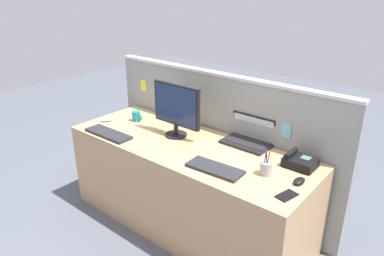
{
  "coord_description": "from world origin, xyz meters",
  "views": [
    {
      "loc": [
        1.61,
        -1.91,
        1.9
      ],
      "look_at": [
        0.0,
        0.05,
        0.84
      ],
      "focal_mm": 34.03,
      "sensor_mm": 36.0,
      "label": 1
    }
  ],
  "objects_px": {
    "desktop_monitor": "(176,108)",
    "keyboard_spare": "(108,134)",
    "computer_mouse_left_hand": "(299,181)",
    "laptop": "(250,136)",
    "pen_cup": "(266,168)",
    "keyboard_main": "(215,169)",
    "computer_mouse_right_hand": "(107,119)",
    "coffee_mug": "(137,116)",
    "desk_phone": "(300,161)",
    "cell_phone_black_slab": "(287,196)"
  },
  "relations": [
    {
      "from": "desktop_monitor",
      "to": "computer_mouse_left_hand",
      "type": "distance_m",
      "value": 1.1
    },
    {
      "from": "computer_mouse_right_hand",
      "to": "pen_cup",
      "type": "bearing_deg",
      "value": 25.09
    },
    {
      "from": "desk_phone",
      "to": "pen_cup",
      "type": "xyz_separation_m",
      "value": [
        -0.12,
        -0.24,
        0.01
      ]
    },
    {
      "from": "laptop",
      "to": "keyboard_main",
      "type": "relative_size",
      "value": 0.95
    },
    {
      "from": "keyboard_spare",
      "to": "cell_phone_black_slab",
      "type": "height_order",
      "value": "keyboard_spare"
    },
    {
      "from": "keyboard_main",
      "to": "computer_mouse_right_hand",
      "type": "relative_size",
      "value": 3.8
    },
    {
      "from": "computer_mouse_left_hand",
      "to": "cell_phone_black_slab",
      "type": "relative_size",
      "value": 0.77
    },
    {
      "from": "keyboard_spare",
      "to": "keyboard_main",
      "type": "bearing_deg",
      "value": 4.11
    },
    {
      "from": "desktop_monitor",
      "to": "keyboard_spare",
      "type": "relative_size",
      "value": 1.03
    },
    {
      "from": "desk_phone",
      "to": "cell_phone_black_slab",
      "type": "height_order",
      "value": "desk_phone"
    },
    {
      "from": "desktop_monitor",
      "to": "laptop",
      "type": "bearing_deg",
      "value": 26.2
    },
    {
      "from": "keyboard_main",
      "to": "computer_mouse_left_hand",
      "type": "height_order",
      "value": "computer_mouse_left_hand"
    },
    {
      "from": "desktop_monitor",
      "to": "computer_mouse_right_hand",
      "type": "xyz_separation_m",
      "value": [
        -0.68,
        -0.16,
        -0.22
      ]
    },
    {
      "from": "laptop",
      "to": "cell_phone_black_slab",
      "type": "bearing_deg",
      "value": -42.47
    },
    {
      "from": "laptop",
      "to": "pen_cup",
      "type": "distance_m",
      "value": 0.49
    },
    {
      "from": "cell_phone_black_slab",
      "to": "computer_mouse_right_hand",
      "type": "bearing_deg",
      "value": -169.53
    },
    {
      "from": "computer_mouse_left_hand",
      "to": "keyboard_main",
      "type": "bearing_deg",
      "value": -153.75
    },
    {
      "from": "keyboard_spare",
      "to": "desk_phone",
      "type": "bearing_deg",
      "value": 18.59
    },
    {
      "from": "keyboard_spare",
      "to": "desktop_monitor",
      "type": "bearing_deg",
      "value": 38.33
    },
    {
      "from": "keyboard_spare",
      "to": "cell_phone_black_slab",
      "type": "distance_m",
      "value": 1.51
    },
    {
      "from": "laptop",
      "to": "keyboard_spare",
      "type": "height_order",
      "value": "laptop"
    },
    {
      "from": "laptop",
      "to": "keyboard_main",
      "type": "height_order",
      "value": "laptop"
    },
    {
      "from": "computer_mouse_left_hand",
      "to": "cell_phone_black_slab",
      "type": "bearing_deg",
      "value": -83.11
    },
    {
      "from": "keyboard_spare",
      "to": "computer_mouse_right_hand",
      "type": "relative_size",
      "value": 4.31
    },
    {
      "from": "desk_phone",
      "to": "coffee_mug",
      "type": "distance_m",
      "value": 1.47
    },
    {
      "from": "laptop",
      "to": "computer_mouse_right_hand",
      "type": "xyz_separation_m",
      "value": [
        -1.21,
        -0.42,
        -0.03
      ]
    },
    {
      "from": "keyboard_main",
      "to": "computer_mouse_left_hand",
      "type": "xyz_separation_m",
      "value": [
        0.5,
        0.2,
        0.01
      ]
    },
    {
      "from": "coffee_mug",
      "to": "keyboard_spare",
      "type": "bearing_deg",
      "value": -81.33
    },
    {
      "from": "computer_mouse_left_hand",
      "to": "coffee_mug",
      "type": "xyz_separation_m",
      "value": [
        -1.56,
        0.08,
        0.03
      ]
    },
    {
      "from": "laptop",
      "to": "desk_phone",
      "type": "height_order",
      "value": "laptop"
    },
    {
      "from": "desk_phone",
      "to": "keyboard_main",
      "type": "distance_m",
      "value": 0.57
    },
    {
      "from": "keyboard_main",
      "to": "computer_mouse_right_hand",
      "type": "distance_m",
      "value": 1.26
    },
    {
      "from": "keyboard_spare",
      "to": "computer_mouse_left_hand",
      "type": "relative_size",
      "value": 4.31
    },
    {
      "from": "desktop_monitor",
      "to": "keyboard_main",
      "type": "distance_m",
      "value": 0.67
    },
    {
      "from": "computer_mouse_right_hand",
      "to": "computer_mouse_left_hand",
      "type": "height_order",
      "value": "same"
    },
    {
      "from": "laptop",
      "to": "desktop_monitor",
      "type": "bearing_deg",
      "value": -153.8
    },
    {
      "from": "desktop_monitor",
      "to": "computer_mouse_right_hand",
      "type": "bearing_deg",
      "value": -166.6
    },
    {
      "from": "desktop_monitor",
      "to": "keyboard_spare",
      "type": "height_order",
      "value": "desktop_monitor"
    },
    {
      "from": "laptop",
      "to": "cell_phone_black_slab",
      "type": "distance_m",
      "value": 0.75
    },
    {
      "from": "desktop_monitor",
      "to": "coffee_mug",
      "type": "distance_m",
      "value": 0.52
    },
    {
      "from": "computer_mouse_left_hand",
      "to": "coffee_mug",
      "type": "height_order",
      "value": "coffee_mug"
    },
    {
      "from": "keyboard_main",
      "to": "desktop_monitor",
      "type": "bearing_deg",
      "value": 151.57
    },
    {
      "from": "computer_mouse_left_hand",
      "to": "cell_phone_black_slab",
      "type": "height_order",
      "value": "computer_mouse_left_hand"
    },
    {
      "from": "laptop",
      "to": "desk_phone",
      "type": "bearing_deg",
      "value": -14.56
    },
    {
      "from": "keyboard_main",
      "to": "computer_mouse_right_hand",
      "type": "bearing_deg",
      "value": 171.82
    },
    {
      "from": "coffee_mug",
      "to": "computer_mouse_left_hand",
      "type": "bearing_deg",
      "value": -3.03
    },
    {
      "from": "coffee_mug",
      "to": "computer_mouse_right_hand",
      "type": "bearing_deg",
      "value": -138.69
    },
    {
      "from": "desk_phone",
      "to": "keyboard_spare",
      "type": "xyz_separation_m",
      "value": [
        -1.41,
        -0.48,
        -0.02
      ]
    },
    {
      "from": "keyboard_spare",
      "to": "pen_cup",
      "type": "relative_size",
      "value": 2.37
    },
    {
      "from": "pen_cup",
      "to": "cell_phone_black_slab",
      "type": "bearing_deg",
      "value": -33.72
    }
  ]
}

